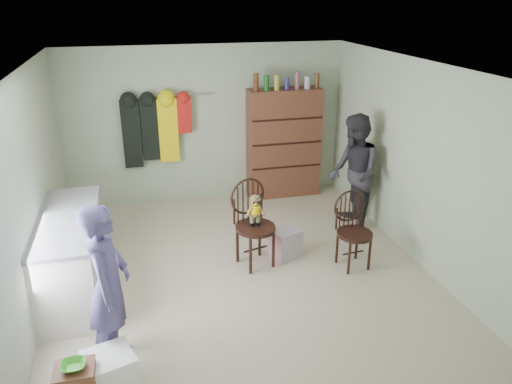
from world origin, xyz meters
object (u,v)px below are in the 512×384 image
object	(u,v)px
counter	(72,255)
chair_far	(353,227)
chair_front	(253,218)
dresser	(284,143)

from	to	relation	value
counter	chair_far	bearing A→B (deg)	-3.32
counter	chair_front	distance (m)	2.16
counter	dresser	world-z (taller)	dresser
chair_front	counter	bearing A→B (deg)	167.87
chair_far	dresser	size ratio (longest dim) A/B	0.47
chair_front	dresser	world-z (taller)	dresser
counter	chair_far	size ratio (longest dim) A/B	1.91
chair_front	dresser	bearing A→B (deg)	47.90
counter	chair_front	bearing A→B (deg)	3.95
counter	dresser	xyz separation A→B (m)	(3.20, 2.30, 0.44)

